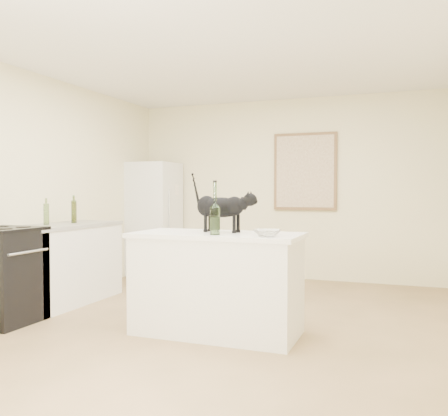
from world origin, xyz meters
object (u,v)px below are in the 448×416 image
(black_cat, at_px, (221,210))
(wine_bottle, at_px, (215,211))
(glass_bowl, at_px, (267,233))
(stove, at_px, (4,276))
(fridge, at_px, (153,219))

(black_cat, bearing_deg, wine_bottle, -74.11)
(wine_bottle, distance_m, glass_bowl, 0.49)
(wine_bottle, bearing_deg, black_cat, 100.41)
(stove, relative_size, glass_bowl, 3.87)
(stove, xyz_separation_m, black_cat, (2.06, 0.48, 0.65))
(fridge, xyz_separation_m, black_cat, (2.06, -2.47, 0.25))
(stove, relative_size, wine_bottle, 2.22)
(fridge, distance_m, wine_bottle, 3.46)
(stove, xyz_separation_m, wine_bottle, (2.10, 0.22, 0.65))
(fridge, bearing_deg, wine_bottle, -52.36)
(stove, xyz_separation_m, fridge, (0.00, 2.95, 0.40))
(wine_bottle, bearing_deg, stove, -174.00)
(stove, height_order, fridge, fridge)
(black_cat, height_order, wine_bottle, wine_bottle)
(stove, distance_m, fridge, 2.98)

